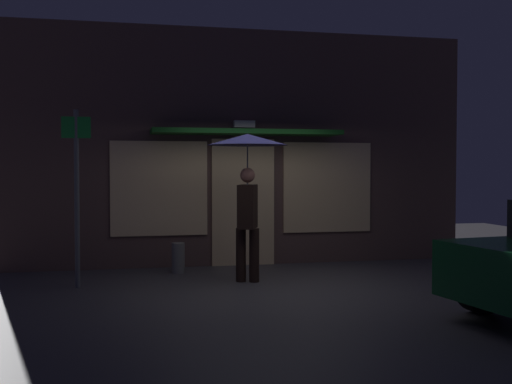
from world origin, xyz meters
The scene contains 5 objects.
ground_plane centered at (0.00, 0.00, 0.00)m, with size 18.00×18.00×0.00m, color #423F44.
building_facade centered at (0.00, 2.34, 2.03)m, with size 8.18×1.00×4.11m.
person_with_umbrella centered at (-0.26, 0.56, 1.72)m, with size 1.19×1.19×2.20m.
street_sign_post centered at (-2.70, 0.63, 1.42)m, with size 0.40×0.07×2.51m.
sidewalk_bollard centered at (-1.19, 1.57, 0.25)m, with size 0.21×0.21×0.49m, color slate.
Camera 1 is at (-2.15, -8.57, 1.68)m, focal length 44.29 mm.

